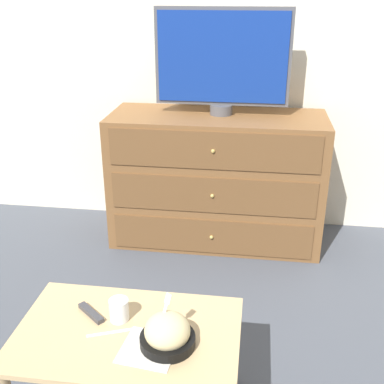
% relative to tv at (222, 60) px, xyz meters
% --- Properties ---
extents(ground_plane, '(12.00, 12.00, 0.00)m').
position_rel_tv_xyz_m(ground_plane, '(0.11, 0.25, -1.15)').
color(ground_plane, '#474C56').
extents(wall_back, '(12.00, 0.05, 2.60)m').
position_rel_tv_xyz_m(wall_back, '(0.11, 0.28, 0.15)').
color(wall_back, silver).
rests_on(wall_back, ground_plane).
extents(dresser, '(1.31, 0.53, 0.83)m').
position_rel_tv_xyz_m(dresser, '(-0.02, -0.03, -0.73)').
color(dresser, brown).
rests_on(dresser, ground_plane).
extents(tv, '(0.79, 0.13, 0.61)m').
position_rel_tv_xyz_m(tv, '(0.00, 0.00, 0.00)').
color(tv, '#515156').
rests_on(tv, dresser).
extents(coffee_table, '(0.82, 0.52, 0.39)m').
position_rel_tv_xyz_m(coffee_table, '(-0.21, -1.49, -0.82)').
color(coffee_table, tan).
rests_on(coffee_table, ground_plane).
extents(takeout_bowl, '(0.20, 0.20, 0.19)m').
position_rel_tv_xyz_m(takeout_bowl, '(-0.05, -1.54, -0.71)').
color(takeout_bowl, black).
rests_on(takeout_bowl, coffee_table).
extents(drink_cup, '(0.07, 0.07, 0.09)m').
position_rel_tv_xyz_m(drink_cup, '(-0.26, -1.42, -0.72)').
color(drink_cup, beige).
rests_on(drink_cup, coffee_table).
extents(napkin, '(0.21, 0.21, 0.00)m').
position_rel_tv_xyz_m(napkin, '(-0.11, -1.57, -0.76)').
color(napkin, silver).
rests_on(napkin, coffee_table).
extents(knife, '(0.16, 0.07, 0.01)m').
position_rel_tv_xyz_m(knife, '(-0.27, -1.51, -0.76)').
color(knife, white).
rests_on(knife, coffee_table).
extents(remote_control, '(0.13, 0.11, 0.02)m').
position_rel_tv_xyz_m(remote_control, '(-0.37, -1.41, -0.75)').
color(remote_control, '#38383D').
rests_on(remote_control, coffee_table).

